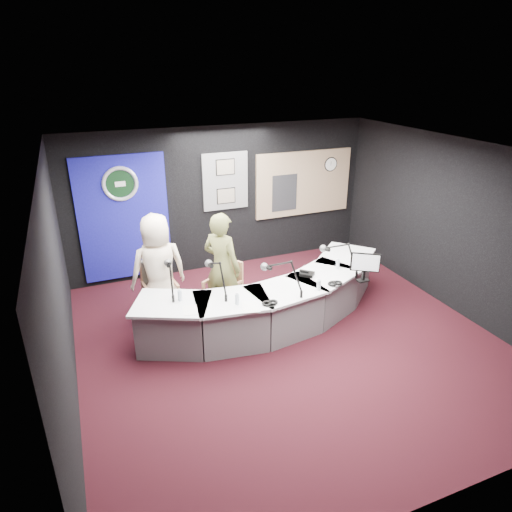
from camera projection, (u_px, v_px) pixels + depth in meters
name	position (u px, v px, depth m)	size (l,w,h in m)	color
ground	(288.00, 340.00, 6.89)	(6.00, 6.00, 0.00)	black
ceiling	(294.00, 154.00, 5.78)	(6.00, 6.00, 0.02)	silver
wall_back	(223.00, 199.00, 8.89)	(6.00, 0.02, 2.80)	black
wall_front	(451.00, 387.00, 3.79)	(6.00, 0.02, 2.80)	black
wall_left	(59.00, 294.00, 5.30)	(0.02, 6.00, 2.80)	black
wall_right	(457.00, 228.00, 7.38)	(0.02, 6.00, 2.80)	black
broadcast_desk	(271.00, 302.00, 7.19)	(4.50, 1.90, 0.75)	silver
backdrop_panel	(124.00, 218.00, 8.26)	(1.60, 0.05, 2.30)	navy
agency_seal	(120.00, 184.00, 7.97)	(0.63, 0.63, 0.07)	silver
seal_center	(120.00, 184.00, 7.97)	(0.48, 0.48, 0.01)	black
pinboard	(225.00, 181.00, 8.74)	(0.90, 0.04, 1.10)	slate
framed_photo_upper	(225.00, 167.00, 8.60)	(0.34, 0.02, 0.27)	#7D6E5B
framed_photo_lower	(226.00, 196.00, 8.82)	(0.34, 0.02, 0.27)	#7D6E5B
booth_window_frame	(304.00, 183.00, 9.41)	(2.12, 0.06, 1.32)	#9C7F61
booth_glow	(304.00, 183.00, 9.40)	(2.00, 0.02, 1.20)	#DFB88D
equipment_rack	(284.00, 193.00, 9.29)	(0.55, 0.02, 0.75)	black
wall_clock	(331.00, 164.00, 9.45)	(0.28, 0.28, 0.01)	white
armchair_left	(161.00, 296.00, 7.29)	(0.48, 0.48, 0.85)	#AA724D
armchair_right	(223.00, 290.00, 7.34)	(0.54, 0.54, 0.97)	#AA724D
draped_jacket	(157.00, 278.00, 7.43)	(0.50, 0.10, 0.70)	slate
person_man	(158.00, 269.00, 7.10)	(0.87, 0.57, 1.79)	beige
person_woman	(222.00, 267.00, 7.18)	(0.65, 0.43, 1.79)	brown
computer_monitor	(365.00, 262.00, 6.93)	(0.43, 0.03, 0.29)	black
desk_phone	(307.00, 274.00, 7.23)	(0.21, 0.17, 0.05)	black
headphones_near	(335.00, 283.00, 6.94)	(0.24, 0.24, 0.04)	black
headphones_far	(270.00, 303.00, 6.38)	(0.21, 0.21, 0.04)	black
paper_stack	(190.00, 310.00, 6.23)	(0.19, 0.28, 0.00)	white
notepad	(250.00, 307.00, 6.31)	(0.22, 0.32, 0.00)	white
boom_mic_a	(170.00, 274.00, 6.60)	(0.20, 0.73, 0.60)	black
boom_mic_b	(217.00, 274.00, 6.60)	(0.18, 0.74, 0.60)	black
boom_mic_c	(283.00, 274.00, 6.59)	(0.49, 0.62, 0.60)	black
boom_mic_d	(340.00, 255.00, 7.22)	(0.43, 0.66, 0.60)	black
water_bottles	(284.00, 282.00, 6.82)	(3.15, 0.60, 0.18)	silver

